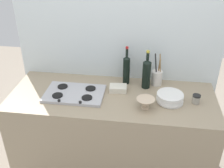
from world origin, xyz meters
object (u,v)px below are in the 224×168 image
Objects in this scene: condiment_jar_front at (196,99)px; utensil_crock at (157,77)px; wine_bottle_mid_left at (126,69)px; plate_stack at (170,98)px; wine_bottle_leftmost at (147,73)px; butter_dish at (118,88)px; stovetop_hob at (75,93)px; mixing_bowl at (145,103)px.

utensil_crock is at bearing 140.11° from condiment_jar_front.
wine_bottle_mid_left is 0.29m from utensil_crock.
utensil_crock is at bearing 111.29° from plate_stack.
wine_bottle_leftmost is 0.99× the size of wine_bottle_mid_left.
butter_dish is 0.38m from utensil_crock.
stovetop_hob is 1.04m from condiment_jar_front.
wine_bottle_mid_left reaches higher than mixing_bowl.
wine_bottle_leftmost reaches higher than utensil_crock.
mixing_bowl reaches higher than plate_stack.
wine_bottle_mid_left is (0.43, 0.27, 0.13)m from stovetop_hob.
plate_stack is 1.52× the size of mixing_bowl.
utensil_crock reaches higher than butter_dish.
butter_dish is at bearing 17.51° from stovetop_hob.
stovetop_hob is 1.57× the size of utensil_crock.
utensil_crock reaches higher than stovetop_hob.
stovetop_hob is at bearing -179.91° from plate_stack.
utensil_crock is (0.10, 0.07, -0.07)m from wine_bottle_leftmost.
mixing_bowl reaches higher than butter_dish.
wine_bottle_mid_left reaches higher than butter_dish.
mixing_bowl is at bearing -88.93° from wine_bottle_leftmost.
plate_stack is at bearing 29.98° from mixing_bowl.
plate_stack is 0.64× the size of wine_bottle_leftmost.
mixing_bowl is (0.01, -0.33, -0.10)m from wine_bottle_leftmost.
wine_bottle_mid_left reaches higher than utensil_crock.
wine_bottle_mid_left is 2.39× the size of butter_dish.
condiment_jar_front is at bearing 2.53° from plate_stack.
utensil_crock is (0.09, 0.40, 0.03)m from mixing_bowl.
wine_bottle_leftmost is 0.19m from wine_bottle_mid_left.
wine_bottle_mid_left is at bearing 163.23° from wine_bottle_leftmost.
wine_bottle_mid_left reaches higher than condiment_jar_front.
plate_stack is 2.92× the size of condiment_jar_front.
wine_bottle_leftmost is at bearing 133.77° from plate_stack.
plate_stack reaches higher than stovetop_hob.
butter_dish is 0.67m from condiment_jar_front.
butter_dish is at bearing 137.14° from mixing_bowl.
wine_bottle_leftmost is at bearing 153.97° from condiment_jar_front.
wine_bottle_leftmost is 4.60× the size of condiment_jar_front.
butter_dish is (-0.25, 0.23, -0.02)m from mixing_bowl.
condiment_jar_front is at bearing -26.03° from wine_bottle_leftmost.
plate_stack is 1.50× the size of butter_dish.
wine_bottle_leftmost is (-0.21, 0.22, 0.11)m from plate_stack.
butter_dish is at bearing -154.06° from utensil_crock.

